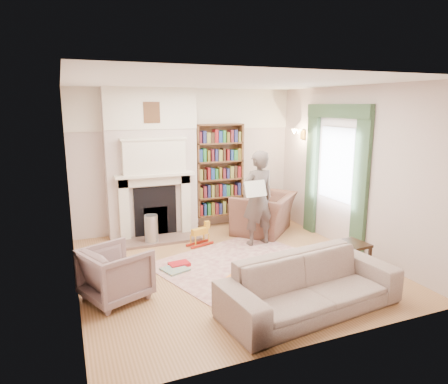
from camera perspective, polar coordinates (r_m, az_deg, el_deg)
name	(u,v)px	position (r m, az deg, el deg)	size (l,w,h in m)	color
floor	(230,267)	(6.37, 0.86, -10.60)	(4.50, 4.50, 0.00)	#93643B
ceiling	(231,82)	(5.88, 0.95, 15.41)	(4.50, 4.50, 0.00)	white
wall_back	(187,160)	(8.06, -5.35, 4.55)	(4.50, 4.50, 0.00)	beige
wall_front	(319,217)	(4.05, 13.42, -3.55)	(4.50, 4.50, 0.00)	beige
wall_left	(70,191)	(5.51, -21.18, 0.15)	(4.50, 4.50, 0.00)	beige
wall_right	(352,170)	(7.14, 17.80, 3.01)	(4.50, 4.50, 0.00)	beige
fireplace	(152,164)	(7.69, -10.28, 3.93)	(1.70, 0.58, 2.80)	beige
bookcase	(219,170)	(8.19, -0.69, 3.13)	(1.00, 0.24, 1.85)	brown
window	(336,164)	(7.43, 15.77, 3.87)	(0.02, 0.90, 1.30)	silver
curtain_left	(361,185)	(6.92, 18.94, 0.96)	(0.07, 0.32, 2.40)	#2C412A
curtain_right	(312,172)	(8.01, 12.42, 2.81)	(0.07, 0.32, 2.40)	#2C412A
pelmet	(338,111)	(7.33, 15.92, 11.06)	(0.09, 1.70, 0.24)	#2C412A
wall_sconce	(295,135)	(8.17, 10.07, 8.04)	(0.20, 0.24, 0.24)	gold
rug	(239,263)	(6.49, 2.09, -10.11)	(2.44, 1.88, 0.01)	beige
armchair_reading	(264,213)	(7.95, 5.74, -3.02)	(1.19, 1.04, 0.77)	#4B2C28
armchair_left	(116,274)	(5.45, -15.21, -11.18)	(0.75, 0.77, 0.70)	gray
sofa	(311,285)	(5.11, 12.28, -12.84)	(2.28, 0.89, 0.67)	#AEA690
man_reading	(258,198)	(7.12, 4.85, -0.93)	(0.62, 0.41, 1.71)	#4F443F
newspaper	(255,189)	(6.83, 4.51, 0.47)	(0.41, 0.02, 0.28)	silver
coffee_table	(344,259)	(6.34, 16.78, -9.09)	(0.70, 0.45, 0.45)	black
paraffin_heater	(151,230)	(7.37, -10.34, -5.33)	(0.24, 0.24, 0.55)	#AEB3B6
rocking_horse	(200,234)	(7.22, -3.49, -6.03)	(0.48, 0.19, 0.43)	gold
board_game	(175,269)	(6.26, -7.03, -10.89)	(0.35, 0.35, 0.03)	gold
game_box_lid	(179,264)	(6.40, -6.41, -10.21)	(0.31, 0.21, 0.05)	#B3141C
comic_annuals	(242,274)	(6.07, 2.53, -11.65)	(0.54, 0.33, 0.02)	red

